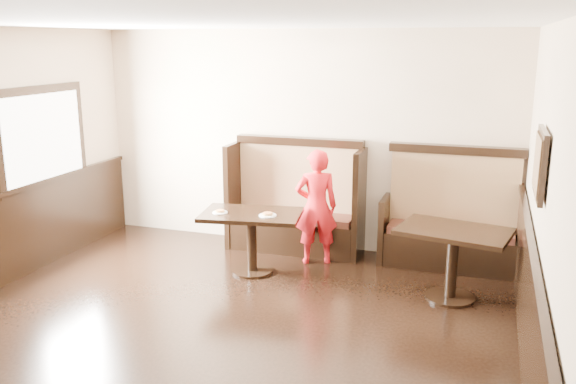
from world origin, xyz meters
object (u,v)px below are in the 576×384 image
at_px(booth_main, 296,210).
at_px(table_main, 252,227).
at_px(booth_neighbor, 451,227).
at_px(table_neighbor, 453,247).
at_px(child, 316,207).

bearing_deg(booth_main, table_main, -103.55).
height_order(booth_neighbor, table_neighbor, booth_neighbor).
xyz_separation_m(booth_neighbor, table_neighbor, (0.09, -1.02, 0.09)).
bearing_deg(booth_neighbor, table_neighbor, -85.25).
height_order(table_main, table_neighbor, table_neighbor).
xyz_separation_m(booth_main, table_neighbor, (2.04, -1.02, 0.05)).
distance_m(booth_main, booth_neighbor, 1.95).
bearing_deg(child, booth_neighbor, 172.12).
bearing_deg(table_main, booth_neighbor, 14.98).
distance_m(booth_main, child, 0.60).
height_order(table_neighbor, child, child).
height_order(booth_main, table_neighbor, booth_main).
distance_m(table_main, table_neighbor, 2.27).
xyz_separation_m(table_neighbor, child, (-1.65, 0.61, 0.13)).
relative_size(booth_main, booth_neighbor, 1.06).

